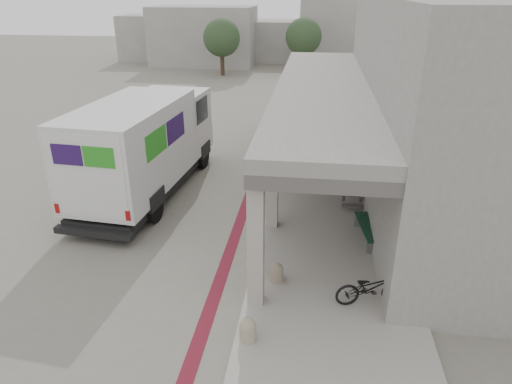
# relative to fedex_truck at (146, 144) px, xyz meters

# --- Properties ---
(ground) EXTENTS (120.00, 120.00, 0.00)m
(ground) POSITION_rel_fedex_truck_xyz_m (2.87, -2.82, -1.94)
(ground) COLOR slate
(ground) RESTS_ON ground
(bike_lane_stripe) EXTENTS (0.35, 40.00, 0.01)m
(bike_lane_stripe) POSITION_rel_fedex_truck_xyz_m (3.87, -0.82, -1.94)
(bike_lane_stripe) COLOR maroon
(bike_lane_stripe) RESTS_ON ground
(sidewalk) EXTENTS (4.40, 28.00, 0.12)m
(sidewalk) POSITION_rel_fedex_truck_xyz_m (6.87, -2.82, -1.88)
(sidewalk) COLOR #9B948B
(sidewalk) RESTS_ON ground
(transit_building) EXTENTS (7.60, 17.00, 7.00)m
(transit_building) POSITION_rel_fedex_truck_xyz_m (9.70, 1.68, 1.46)
(transit_building) COLOR slate
(transit_building) RESTS_ON ground
(distant_backdrop) EXTENTS (28.00, 10.00, 6.50)m
(distant_backdrop) POSITION_rel_fedex_truck_xyz_m (0.02, 33.06, 0.76)
(distant_backdrop) COLOR gray
(distant_backdrop) RESTS_ON ground
(tree_left) EXTENTS (3.20, 3.20, 4.80)m
(tree_left) POSITION_rel_fedex_truck_xyz_m (-2.13, 25.18, 1.24)
(tree_left) COLOR #38281C
(tree_left) RESTS_ON ground
(tree_mid) EXTENTS (3.20, 3.20, 4.80)m
(tree_mid) POSITION_rel_fedex_truck_xyz_m (4.87, 27.18, 1.24)
(tree_mid) COLOR #38281C
(tree_mid) RESTS_ON ground
(tree_right) EXTENTS (3.20, 3.20, 4.80)m
(tree_right) POSITION_rel_fedex_truck_xyz_m (12.87, 26.18, 1.24)
(tree_right) COLOR #38281C
(tree_right) RESTS_ON ground
(fedex_truck) EXTENTS (3.35, 8.74, 3.65)m
(fedex_truck) POSITION_rel_fedex_truck_xyz_m (0.00, 0.00, 0.00)
(fedex_truck) COLOR black
(fedex_truck) RESTS_ON ground
(bench) EXTENTS (0.68, 2.00, 0.46)m
(bench) POSITION_rel_fedex_truck_xyz_m (7.98, -2.88, -1.49)
(bench) COLOR slate
(bench) RESTS_ON sidewalk
(bollard_near) EXTENTS (0.37, 0.37, 0.56)m
(bollard_near) POSITION_rel_fedex_truck_xyz_m (4.97, -7.71, -1.54)
(bollard_near) COLOR gray
(bollard_near) RESTS_ON sidewalk
(bollard_far) EXTENTS (0.35, 0.35, 0.53)m
(bollard_far) POSITION_rel_fedex_truck_xyz_m (5.40, -5.41, -1.56)
(bollard_far) COLOR gray
(bollard_far) RESTS_ON sidewalk
(utility_cabinet) EXTENTS (0.57, 0.72, 1.13)m
(utility_cabinet) POSITION_rel_fedex_truck_xyz_m (7.87, 0.94, -1.25)
(utility_cabinet) COLOR slate
(utility_cabinet) RESTS_ON sidewalk
(bicycle_black) EXTENTS (1.86, 1.05, 0.93)m
(bicycle_black) POSITION_rel_fedex_truck_xyz_m (7.76, -6.06, -1.36)
(bicycle_black) COLOR black
(bicycle_black) RESTS_ON sidewalk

